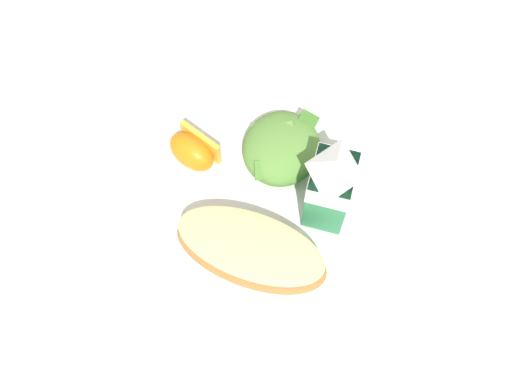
% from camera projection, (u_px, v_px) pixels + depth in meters
% --- Properties ---
extents(ground, '(3.00, 3.00, 0.00)m').
position_uv_depth(ground, '(256.00, 202.00, 0.71)').
color(ground, beige).
extents(white_plate, '(0.28, 0.28, 0.02)m').
position_uv_depth(white_plate, '(256.00, 199.00, 0.70)').
color(white_plate, white).
rests_on(white_plate, ground).
extents(cheesy_pizza_bread, '(0.10, 0.18, 0.04)m').
position_uv_depth(cheesy_pizza_bread, '(251.00, 250.00, 0.64)').
color(cheesy_pizza_bread, '#A87038').
rests_on(cheesy_pizza_bread, white_plate).
extents(green_salad_pile, '(0.10, 0.09, 0.04)m').
position_uv_depth(green_salad_pile, '(281.00, 148.00, 0.70)').
color(green_salad_pile, '#5B8E3D').
rests_on(green_salad_pile, white_plate).
extents(milk_carton, '(0.06, 0.04, 0.11)m').
position_uv_depth(milk_carton, '(331.00, 185.00, 0.63)').
color(milk_carton, '#2D8451').
rests_on(milk_carton, white_plate).
extents(orange_wedge_front, '(0.06, 0.07, 0.04)m').
position_uv_depth(orange_wedge_front, '(193.00, 150.00, 0.70)').
color(orange_wedge_front, orange).
rests_on(orange_wedge_front, white_plate).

